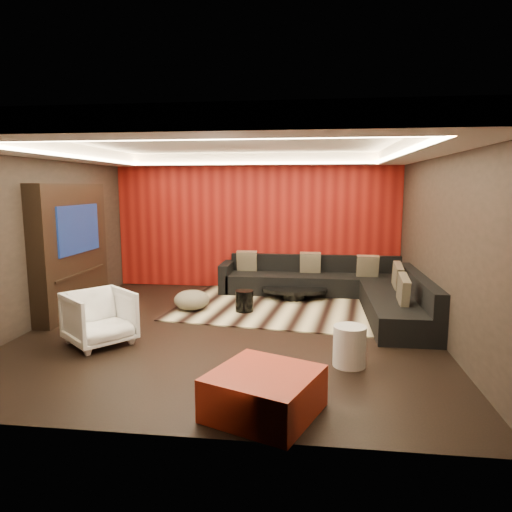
# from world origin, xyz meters

# --- Properties ---
(floor) EXTENTS (6.00, 6.00, 0.02)m
(floor) POSITION_xyz_m (0.00, 0.00, -0.01)
(floor) COLOR black
(floor) RESTS_ON ground
(ceiling) EXTENTS (6.00, 6.00, 0.02)m
(ceiling) POSITION_xyz_m (0.00, 0.00, 2.81)
(ceiling) COLOR silver
(ceiling) RESTS_ON ground
(wall_back) EXTENTS (6.00, 0.02, 2.80)m
(wall_back) POSITION_xyz_m (0.00, 3.01, 1.40)
(wall_back) COLOR black
(wall_back) RESTS_ON ground
(wall_left) EXTENTS (0.02, 6.00, 2.80)m
(wall_left) POSITION_xyz_m (-3.01, 0.00, 1.40)
(wall_left) COLOR black
(wall_left) RESTS_ON ground
(wall_right) EXTENTS (0.02, 6.00, 2.80)m
(wall_right) POSITION_xyz_m (3.01, 0.00, 1.40)
(wall_right) COLOR black
(wall_right) RESTS_ON ground
(red_feature_wall) EXTENTS (5.98, 0.05, 2.78)m
(red_feature_wall) POSITION_xyz_m (0.00, 2.97, 1.40)
(red_feature_wall) COLOR #6B0C0A
(red_feature_wall) RESTS_ON ground
(soffit_back) EXTENTS (6.00, 0.60, 0.22)m
(soffit_back) POSITION_xyz_m (0.00, 2.70, 2.69)
(soffit_back) COLOR silver
(soffit_back) RESTS_ON ground
(soffit_front) EXTENTS (6.00, 0.60, 0.22)m
(soffit_front) POSITION_xyz_m (0.00, -2.70, 2.69)
(soffit_front) COLOR silver
(soffit_front) RESTS_ON ground
(soffit_left) EXTENTS (0.60, 4.80, 0.22)m
(soffit_left) POSITION_xyz_m (-2.70, 0.00, 2.69)
(soffit_left) COLOR silver
(soffit_left) RESTS_ON ground
(soffit_right) EXTENTS (0.60, 4.80, 0.22)m
(soffit_right) POSITION_xyz_m (2.70, 0.00, 2.69)
(soffit_right) COLOR silver
(soffit_right) RESTS_ON ground
(cove_back) EXTENTS (4.80, 0.08, 0.04)m
(cove_back) POSITION_xyz_m (0.00, 2.36, 2.60)
(cove_back) COLOR #FFD899
(cove_back) RESTS_ON ground
(cove_front) EXTENTS (4.80, 0.08, 0.04)m
(cove_front) POSITION_xyz_m (0.00, -2.36, 2.60)
(cove_front) COLOR #FFD899
(cove_front) RESTS_ON ground
(cove_left) EXTENTS (0.08, 4.80, 0.04)m
(cove_left) POSITION_xyz_m (-2.36, 0.00, 2.60)
(cove_left) COLOR #FFD899
(cove_left) RESTS_ON ground
(cove_right) EXTENTS (0.08, 4.80, 0.04)m
(cove_right) POSITION_xyz_m (2.36, 0.00, 2.60)
(cove_right) COLOR #FFD899
(cove_right) RESTS_ON ground
(tv_surround) EXTENTS (0.30, 2.00, 2.20)m
(tv_surround) POSITION_xyz_m (-2.85, 0.60, 1.10)
(tv_surround) COLOR black
(tv_surround) RESTS_ON ground
(tv_screen) EXTENTS (0.04, 1.30, 0.80)m
(tv_screen) POSITION_xyz_m (-2.69, 0.60, 1.45)
(tv_screen) COLOR black
(tv_screen) RESTS_ON ground
(tv_shelf) EXTENTS (0.04, 1.60, 0.04)m
(tv_shelf) POSITION_xyz_m (-2.69, 0.60, 0.70)
(tv_shelf) COLOR black
(tv_shelf) RESTS_ON ground
(rug) EXTENTS (4.34, 3.47, 0.02)m
(rug) POSITION_xyz_m (0.84, 1.53, 0.01)
(rug) COLOR beige
(rug) RESTS_ON floor
(coffee_table) EXTENTS (1.29, 1.29, 0.21)m
(coffee_table) POSITION_xyz_m (0.87, 1.97, 0.13)
(coffee_table) COLOR black
(coffee_table) RESTS_ON rug
(drum_stool) EXTENTS (0.37, 0.37, 0.36)m
(drum_stool) POSITION_xyz_m (0.05, 0.99, 0.20)
(drum_stool) COLOR black
(drum_stool) RESTS_ON rug
(striped_pouf) EXTENTS (0.80, 0.80, 0.34)m
(striped_pouf) POSITION_xyz_m (-0.89, 1.00, 0.19)
(striped_pouf) COLOR #C2B896
(striped_pouf) RESTS_ON rug
(white_side_table) EXTENTS (0.52, 0.52, 0.50)m
(white_side_table) POSITION_xyz_m (1.66, -1.20, 0.25)
(white_side_table) COLOR silver
(white_side_table) RESTS_ON floor
(orange_ottoman) EXTENTS (1.22, 1.22, 0.42)m
(orange_ottoman) POSITION_xyz_m (0.76, -2.50, 0.21)
(orange_ottoman) COLOR maroon
(orange_ottoman) RESTS_ON floor
(armchair) EXTENTS (1.14, 1.14, 0.75)m
(armchair) POSITION_xyz_m (-1.68, -0.84, 0.37)
(armchair) COLOR white
(armchair) RESTS_ON floor
(sectional_sofa) EXTENTS (3.65, 3.50, 0.75)m
(sectional_sofa) POSITION_xyz_m (1.73, 1.86, 0.26)
(sectional_sofa) COLOR black
(sectional_sofa) RESTS_ON floor
(throw_pillows) EXTENTS (3.09, 2.76, 0.50)m
(throw_pillows) POSITION_xyz_m (1.70, 1.90, 0.62)
(throw_pillows) COLOR tan
(throw_pillows) RESTS_ON sectional_sofa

